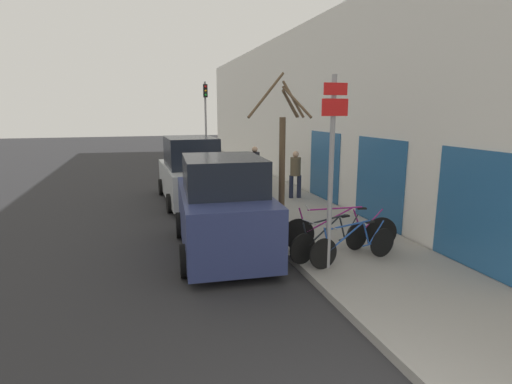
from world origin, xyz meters
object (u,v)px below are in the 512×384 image
bicycle_1 (331,240)px  parked_car_0 (223,209)px  signpost (331,166)px  pedestrian_near (255,165)px  parked_car_1 (191,173)px  street_tree (283,159)px  pedestrian_far (295,171)px  bicycle_2 (340,231)px  bicycle_0 (354,245)px  traffic_light (206,115)px

bicycle_1 → parked_car_0: size_ratio=0.50×
signpost → pedestrian_near: size_ratio=2.17×
bicycle_1 → pedestrian_near: (0.49, 7.54, 0.61)m
parked_car_1 → street_tree: street_tree is taller
signpost → pedestrian_far: bearing=73.9°
signpost → bicycle_2: 2.05m
bicycle_1 → pedestrian_near: bearing=-19.9°
street_tree → bicycle_0: bearing=-73.5°
pedestrian_far → bicycle_1: bearing=82.3°
bicycle_1 → traffic_light: bearing=-13.9°
bicycle_0 → parked_car_1: parked_car_1 is taller
signpost → traffic_light: traffic_light is taller
bicycle_0 → parked_car_0: bearing=43.0°
bicycle_2 → pedestrian_near: size_ratio=1.49×
bicycle_0 → traffic_light: 13.68m
bicycle_0 → traffic_light: bearing=-6.4°
signpost → street_tree: (-0.07, 2.49, -0.15)m
bicycle_0 → bicycle_1: size_ratio=1.00×
signpost → pedestrian_far: (1.82, 6.28, -1.08)m
parked_car_0 → traffic_light: size_ratio=0.94×
bicycle_0 → parked_car_0: (-2.37, 1.80, 0.51)m
parked_car_0 → pedestrian_far: (3.55, 4.38, 0.09)m
bicycle_0 → pedestrian_far: bearing=-20.6°
signpost → street_tree: 2.49m
signpost → parked_car_0: signpost is taller
parked_car_0 → street_tree: (1.66, 0.59, 1.02)m
pedestrian_far → street_tree: street_tree is taller
pedestrian_near → street_tree: 5.75m
bicycle_0 → bicycle_2: size_ratio=0.84×
bicycle_2 → bicycle_0: bearing=-176.0°
bicycle_2 → parked_car_1: (-2.54, 6.45, 0.47)m
pedestrian_near → bicycle_2: bearing=-95.4°
parked_car_0 → pedestrian_near: 6.71m
bicycle_0 → street_tree: size_ratio=0.54×
bicycle_0 → pedestrian_near: size_ratio=1.24×
pedestrian_near → street_tree: size_ratio=0.43×
bicycle_2 → pedestrian_near: 7.16m
bicycle_1 → parked_car_0: parked_car_0 is taller
pedestrian_near → pedestrian_far: 2.07m
bicycle_1 → traffic_light: traffic_light is taller
parked_car_1 → pedestrian_near: bearing=13.0°
bicycle_0 → bicycle_2: 0.87m
traffic_light → street_tree: bearing=-89.5°
pedestrian_near → parked_car_0: bearing=-117.4°
pedestrian_far → street_tree: (-1.88, -3.79, 0.93)m
pedestrian_far → bicycle_2: bearing=85.6°
pedestrian_far → traffic_light: 7.75m
bicycle_1 → bicycle_2: bicycle_2 is taller
bicycle_0 → pedestrian_far: size_ratio=1.27×
bicycle_1 → parked_car_1: parked_car_1 is taller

